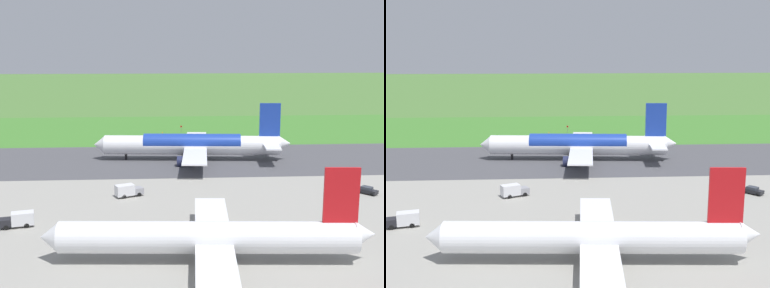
{
  "view_description": "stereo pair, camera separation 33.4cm",
  "coord_description": "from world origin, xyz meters",
  "views": [
    {
      "loc": [
        19.68,
        138.35,
        31.94
      ],
      "look_at": [
        10.94,
        0.0,
        4.5
      ],
      "focal_mm": 48.29,
      "sensor_mm": 36.0,
      "label": 1
    },
    {
      "loc": [
        19.34,
        138.37,
        31.94
      ],
      "look_at": [
        10.94,
        0.0,
        4.5
      ],
      "focal_mm": 48.29,
      "sensor_mm": 36.0,
      "label": 2
    }
  ],
  "objects": [
    {
      "name": "apron_concrete",
      "position": [
        0.0,
        71.62,
        0.03
      ],
      "size": [
        440.0,
        110.0,
        0.05
      ],
      "primitive_type": "cube",
      "color": "gray",
      "rests_on": "ground"
    },
    {
      "name": "traffic_cone_orange",
      "position": [
        18.79,
        -43.19,
        0.28
      ],
      "size": [
        0.4,
        0.4,
        0.55
      ],
      "primitive_type": "cone",
      "color": "orange",
      "rests_on": "ground"
    },
    {
      "name": "service_truck_fuel",
      "position": [
        26.52,
        33.49,
        1.4
      ],
      "size": [
        6.21,
        4.42,
        2.65
      ],
      "color": "gray",
      "rests_on": "ground"
    },
    {
      "name": "grass_verge_foreground",
      "position": [
        0.0,
        -44.79,
        0.02
      ],
      "size": [
        600.0,
        80.0,
        0.04
      ],
      "primitive_type": "cube",
      "color": "#3C782B",
      "rests_on": "ground"
    },
    {
      "name": "service_truck_baggage",
      "position": [
        44.62,
        50.51,
        1.4
      ],
      "size": [
        6.17,
        3.55,
        2.65
      ],
      "color": "black",
      "rests_on": "ground"
    },
    {
      "name": "runway_asphalt",
      "position": [
        0.0,
        0.0,
        0.03
      ],
      "size": [
        600.0,
        38.91,
        0.06
      ],
      "primitive_type": "cube",
      "color": "#47474C",
      "rests_on": "ground"
    },
    {
      "name": "ground_plane",
      "position": [
        0.0,
        0.0,
        0.0
      ],
      "size": [
        800.0,
        800.0,
        0.0
      ],
      "primitive_type": "plane",
      "color": "#477233"
    },
    {
      "name": "airliner_parked_mid",
      "position": [
        12.61,
        67.2,
        3.93
      ],
      "size": [
        49.34,
        40.38,
        14.4
      ],
      "color": "white",
      "rests_on": "ground"
    },
    {
      "name": "airliner_main",
      "position": [
        10.56,
        0.03,
        4.35
      ],
      "size": [
        54.15,
        44.35,
        15.88
      ],
      "color": "white",
      "rests_on": "ground"
    },
    {
      "name": "no_stopping_sign",
      "position": [
        12.05,
        -44.23,
        1.48
      ],
      "size": [
        0.6,
        0.1,
        2.48
      ],
      "color": "slate",
      "rests_on": "ground"
    },
    {
      "name": "service_car_followme",
      "position": [
        -24.42,
        34.76,
        0.84
      ],
      "size": [
        4.1,
        4.36,
        1.62
      ],
      "color": "black",
      "rests_on": "ground"
    }
  ]
}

